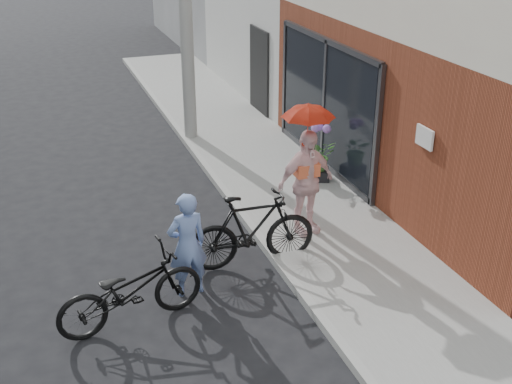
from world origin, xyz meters
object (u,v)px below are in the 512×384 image
officer (187,245)px  bike_right (252,230)px  bike_left (130,290)px  planter (319,174)px  kimono_woman (306,183)px

officer → bike_right: size_ratio=0.79×
bike_left → planter: size_ratio=5.21×
officer → bike_right: (1.07, 0.41, -0.18)m
bike_right → kimono_woman: bearing=-62.9°
bike_right → bike_left: bearing=116.7°
officer → planter: officer is taller
bike_left → planter: (4.11, 3.12, -0.29)m
kimono_woman → planter: size_ratio=4.66×
planter → officer: bearing=-140.4°
bike_left → kimono_woman: kimono_woman is taller
planter → kimono_woman: bearing=-121.7°
officer → bike_right: bearing=-166.3°
kimono_woman → bike_right: bearing=-167.7°
officer → kimono_woman: (2.13, 0.88, 0.22)m
kimono_woman → bike_left: bearing=-168.1°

